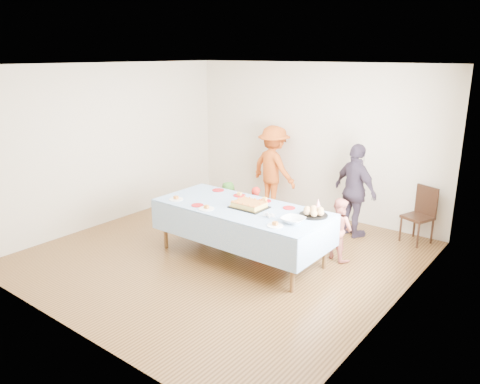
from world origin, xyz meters
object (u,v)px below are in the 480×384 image
object	(u,v)px
adult_left	(274,168)
party_table	(241,210)
birthday_cake	(249,205)
dining_chair	(421,212)

from	to	relation	value
adult_left	party_table	bearing A→B (deg)	125.60
birthday_cake	adult_left	size ratio (longest dim) A/B	0.31
party_table	birthday_cake	world-z (taller)	birthday_cake
dining_chair	adult_left	xyz separation A→B (m)	(-2.71, -0.07, 0.30)
dining_chair	adult_left	distance (m)	2.73
party_table	birthday_cake	distance (m)	0.15
party_table	dining_chair	bearing A→B (deg)	50.22
party_table	dining_chair	distance (m)	2.87
adult_left	dining_chair	bearing A→B (deg)	-165.47
birthday_cake	party_table	bearing A→B (deg)	-168.52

